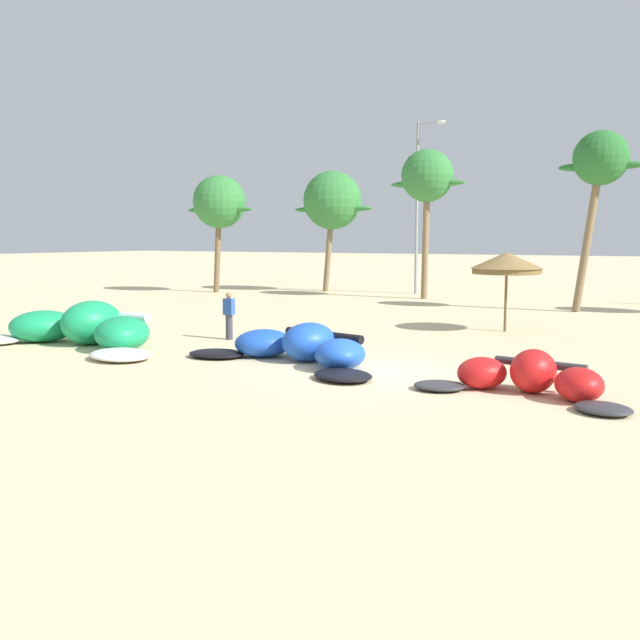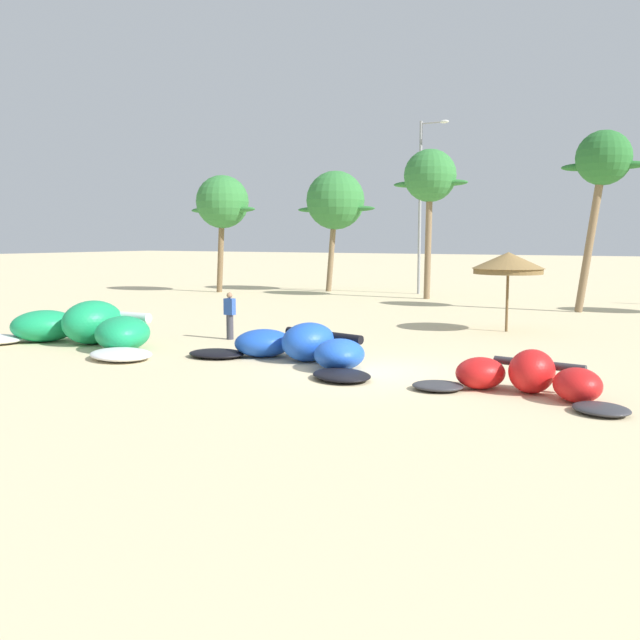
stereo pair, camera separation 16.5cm
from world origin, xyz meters
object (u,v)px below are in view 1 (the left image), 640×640
palm_left (332,201)px  palm_left_of_gap (427,178)px  palm_leftmost (219,203)px  person_near_kites (229,316)px  kite_far_left (82,329)px  kite_left_of_center (529,378)px  kite_left (300,348)px  beach_umbrella_near_van (507,263)px  palm_center_left (600,163)px  lamppost_west (419,199)px

palm_left → palm_left_of_gap: (7.28, -2.29, 1.00)m
palm_leftmost → palm_left: palm_left is taller
person_near_kites → palm_left_of_gap: 19.67m
palm_leftmost → person_near_kites: bearing=-52.0°
kite_far_left → palm_left: (-4.01, 24.54, 5.27)m
kite_far_left → person_near_kites: 4.81m
palm_leftmost → palm_left: size_ratio=0.96×
kite_left_of_center → palm_leftmost: 32.19m
kite_left → beach_umbrella_near_van: beach_umbrella_near_van is taller
kite_left → kite_left_of_center: (6.50, -1.01, -0.04)m
kite_left → kite_left_of_center: size_ratio=1.34×
kite_far_left → palm_center_left: 23.74m
kite_left → person_near_kites: 5.24m
person_near_kites → lamppost_west: size_ratio=0.15×
kite_far_left → lamppost_west: (1.55, 25.45, 5.27)m
palm_leftmost → lamppost_west: bearing=23.8°
palm_leftmost → palm_left_of_gap: (13.18, 1.84, 1.15)m
beach_umbrella_near_van → kite_left_of_center: bearing=-72.7°
kite_far_left → palm_center_left: palm_center_left is taller
person_near_kites → palm_left_of_gap: (0.01, 18.73, 6.00)m
person_near_kites → palm_left: (-7.28, 21.02, 5.00)m
person_near_kites → palm_center_left: palm_center_left is taller
beach_umbrella_near_van → person_near_kites: (-7.71, -6.74, -1.73)m
kite_far_left → beach_umbrella_near_van: 15.16m
lamppost_west → palm_left_of_gap: bearing=-61.7°
kite_left_of_center → person_near_kites: (-10.97, 3.73, 0.44)m
kite_left → kite_left_of_center: 6.58m
kite_left_of_center → beach_umbrella_near_van: size_ratio=1.70×
kite_left → beach_umbrella_near_van: bearing=71.0°
kite_left → lamppost_west: lamppost_west is taller
kite_left → beach_umbrella_near_van: (3.25, 9.46, 2.13)m
beach_umbrella_near_van → palm_center_left: size_ratio=0.35×
kite_left_of_center → palm_center_left: bearing=94.1°
kite_left → lamppost_west: bearing=104.1°
kite_left_of_center → kite_left: bearing=171.2°
kite_left_of_center → palm_leftmost: bearing=139.5°
person_near_kites → palm_center_left: bearing=58.1°
beach_umbrella_near_van → palm_center_left: (1.88, 8.68, 4.33)m
lamppost_west → person_near_kites: bearing=-85.5°
person_near_kites → palm_left_of_gap: palm_left_of_gap is taller
kite_left_of_center → person_near_kites: bearing=161.2°
kite_left_of_center → person_near_kites: 11.59m
beach_umbrella_near_van → person_near_kites: beach_umbrella_near_van is taller
palm_left → palm_center_left: 17.80m
beach_umbrella_near_van → palm_leftmost: size_ratio=0.40×
kite_far_left → person_near_kites: (3.27, 3.52, 0.27)m
kite_left → lamppost_west: size_ratio=0.64×
beach_umbrella_near_van → palm_leftmost: bearing=154.1°
beach_umbrella_near_van → palm_left: bearing=136.4°
kite_far_left → beach_umbrella_near_van: size_ratio=2.90×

